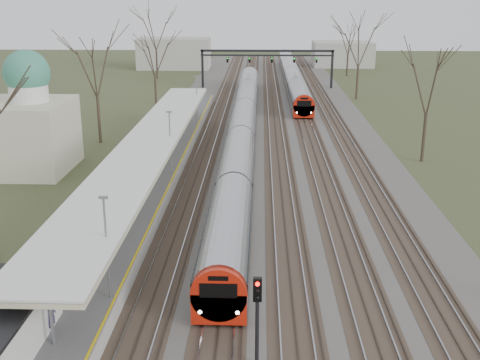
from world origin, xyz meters
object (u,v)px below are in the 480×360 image
object	(u,v)px
passenger	(51,315)
signal_post	(257,308)
train_far	(292,75)
train_near	(243,125)

from	to	relation	value
passenger	signal_post	bearing A→B (deg)	-118.52
train_far	signal_post	size ratio (longest dim) A/B	14.69
train_near	passenger	size ratio (longest dim) A/B	45.94
train_far	train_near	bearing A→B (deg)	-100.01
train_near	signal_post	xyz separation A→B (m)	(1.75, -40.11, 1.25)
train_near	signal_post	bearing A→B (deg)	-87.50
train_far	passenger	size ratio (longest dim) A/B	36.78
train_near	signal_post	world-z (taller)	signal_post
train_near	passenger	bearing A→B (deg)	-99.95
train_near	signal_post	size ratio (longest dim) A/B	18.34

